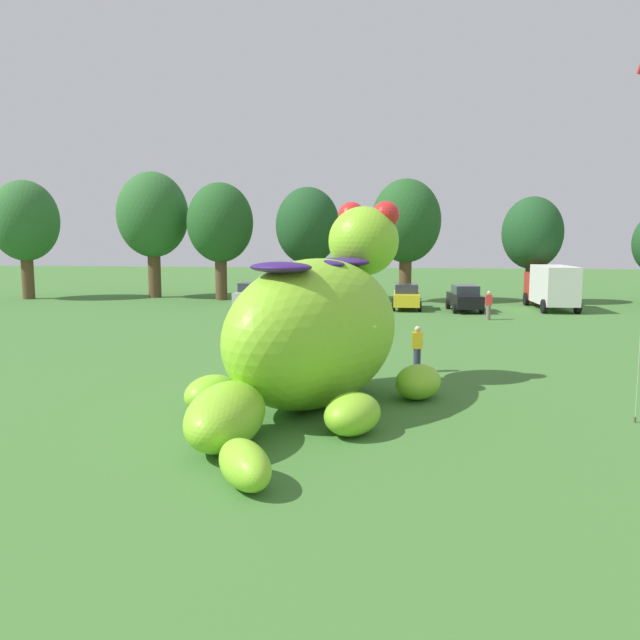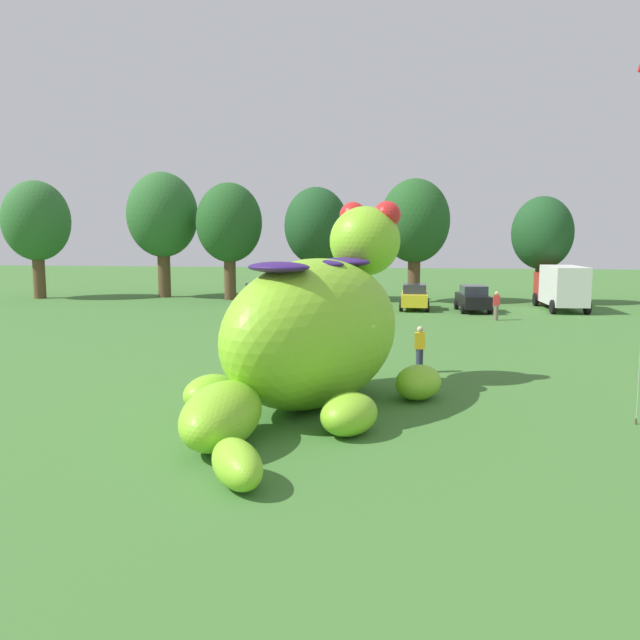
# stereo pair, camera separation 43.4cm
# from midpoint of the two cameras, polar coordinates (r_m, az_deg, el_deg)

# --- Properties ---
(ground_plane) EXTENTS (160.00, 160.00, 0.00)m
(ground_plane) POSITION_cam_midpoint_polar(r_m,az_deg,el_deg) (20.05, 0.71, -7.07)
(ground_plane) COLOR #427533
(giant_inflatable_creature) EXTENTS (7.78, 12.24, 6.11)m
(giant_inflatable_creature) POSITION_cam_midpoint_polar(r_m,az_deg,el_deg) (19.24, -0.96, -0.90)
(giant_inflatable_creature) COLOR #8CD12D
(giant_inflatable_creature) RESTS_ON ground
(car_silver) EXTENTS (2.23, 4.24, 1.72)m
(car_silver) POSITION_cam_midpoint_polar(r_m,az_deg,el_deg) (45.89, -6.08, 2.18)
(car_silver) COLOR #B7BABF
(car_silver) RESTS_ON ground
(car_red) EXTENTS (2.00, 4.13, 1.72)m
(car_red) POSITION_cam_midpoint_polar(r_m,az_deg,el_deg) (45.03, -2.21, 2.12)
(car_red) COLOR red
(car_red) RESTS_ON ground
(car_orange) EXTENTS (2.05, 4.16, 1.72)m
(car_orange) POSITION_cam_midpoint_polar(r_m,az_deg,el_deg) (43.54, 2.34, 1.94)
(car_orange) COLOR orange
(car_orange) RESTS_ON ground
(car_yellow) EXTENTS (1.96, 4.11, 1.72)m
(car_yellow) POSITION_cam_midpoint_polar(r_m,az_deg,el_deg) (44.68, 7.20, 2.03)
(car_yellow) COLOR yellow
(car_yellow) RESTS_ON ground
(car_black) EXTENTS (2.24, 4.25, 1.72)m
(car_black) POSITION_cam_midpoint_polar(r_m,az_deg,el_deg) (44.17, 12.13, 1.86)
(car_black) COLOR black
(car_black) RESTS_ON ground
(box_truck) EXTENTS (2.62, 6.50, 2.95)m
(box_truck) POSITION_cam_midpoint_polar(r_m,az_deg,el_deg) (46.75, 19.11, 2.82)
(box_truck) COLOR #B2231E
(box_truck) RESTS_ON ground
(tree_far_left) EXTENTS (5.16, 5.16, 9.16)m
(tree_far_left) POSITION_cam_midpoint_polar(r_m,az_deg,el_deg) (56.27, -24.37, 7.76)
(tree_far_left) COLOR brown
(tree_far_left) RESTS_ON ground
(tree_left) EXTENTS (5.58, 5.58, 9.90)m
(tree_left) POSITION_cam_midpoint_polar(r_m,az_deg,el_deg) (54.29, -14.49, 8.73)
(tree_left) COLOR brown
(tree_left) RESTS_ON ground
(tree_mid_left) EXTENTS (5.02, 5.02, 8.91)m
(tree_mid_left) POSITION_cam_midpoint_polar(r_m,az_deg,el_deg) (51.24, -8.87, 8.24)
(tree_mid_left) COLOR brown
(tree_mid_left) RESTS_ON ground
(tree_centre_left) EXTENTS (4.81, 4.81, 8.53)m
(tree_centre_left) POSITION_cam_midpoint_polar(r_m,az_deg,el_deg) (50.01, -1.32, 8.06)
(tree_centre_left) COLOR brown
(tree_centre_left) RESTS_ON ground
(tree_centre) EXTENTS (5.10, 5.10, 9.06)m
(tree_centre) POSITION_cam_midpoint_polar(r_m,az_deg,el_deg) (49.38, 7.20, 8.42)
(tree_centre) COLOR brown
(tree_centre) RESTS_ON ground
(tree_centre_right) EXTENTS (4.35, 4.35, 7.73)m
(tree_centre_right) POSITION_cam_midpoint_polar(r_m,az_deg,el_deg) (50.40, 17.65, 7.12)
(tree_centre_right) COLOR brown
(tree_centre_right) RESTS_ON ground
(spectator_near_inflatable) EXTENTS (0.38, 0.26, 1.71)m
(spectator_near_inflatable) POSITION_cam_midpoint_polar(r_m,az_deg,el_deg) (40.02, 14.06, 1.22)
(spectator_near_inflatable) COLOR #726656
(spectator_near_inflatable) RESTS_ON ground
(spectator_mid_field) EXTENTS (0.38, 0.26, 1.71)m
(spectator_mid_field) POSITION_cam_midpoint_polar(r_m,az_deg,el_deg) (40.45, -5.43, 1.48)
(spectator_mid_field) COLOR #726656
(spectator_mid_field) RESTS_ON ground
(spectator_by_cars) EXTENTS (0.38, 0.26, 1.71)m
(spectator_by_cars) POSITION_cam_midpoint_polar(r_m,az_deg,el_deg) (29.57, 0.73, -0.68)
(spectator_by_cars) COLOR #726656
(spectator_by_cars) RESTS_ON ground
(spectator_wandering) EXTENTS (0.38, 0.26, 1.71)m
(spectator_wandering) POSITION_cam_midpoint_polar(r_m,az_deg,el_deg) (24.29, 7.89, -2.52)
(spectator_wandering) COLOR #2D334C
(spectator_wandering) RESTS_ON ground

